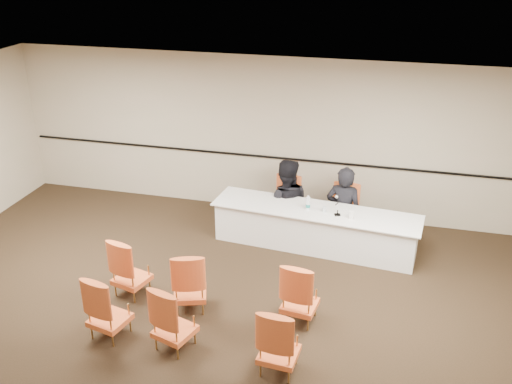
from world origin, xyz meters
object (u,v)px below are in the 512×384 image
coffee_cup (351,215)px  aud_chair_front_right (300,292)px  aud_chair_back_left (108,306)px  aud_chair_back_mid (174,317)px  panel_table (315,228)px  panelist_main (343,213)px  panelist_second_chair (285,203)px  aud_chair_back_right (279,339)px  panelist_main_chair (343,212)px  water_bottle (308,203)px  drinking_glass (324,209)px  aud_chair_front_mid (189,280)px  aud_chair_front_left (131,266)px  microphone (338,207)px  panelist_second (285,208)px

coffee_cup → aud_chair_front_right: aud_chair_front_right is taller
aud_chair_back_left → aud_chair_back_mid: bearing=12.4°
panel_table → panelist_main: panelist_main is taller
panelist_second_chair → aud_chair_back_right: bearing=-73.9°
panelist_main → coffee_cup: bearing=114.9°
panelist_main_chair → water_bottle: 0.84m
panelist_second_chair → aud_chair_back_mid: 3.74m
coffee_cup → aud_chair_back_mid: 3.50m
drinking_glass → coffee_cup: coffee_cup is taller
aud_chair_front_mid → aud_chair_front_left: bearing=153.8°
aud_chair_back_right → drinking_glass: bearing=92.8°
microphone → drinking_glass: bearing=146.5°
panelist_main_chair → microphone: 0.73m
panel_table → water_bottle: (-0.13, -0.02, 0.48)m
aud_chair_front_right → aud_chair_back_right: (-0.07, -1.06, 0.00)m
aud_chair_front_left → aud_chair_front_mid: same height
panelist_main_chair → panelist_second: (-1.07, 0.10, -0.09)m
aud_chair_front_right → coffee_cup: bearing=83.2°
panelist_second → aud_chair_back_right: size_ratio=1.98×
aud_chair_back_mid → aud_chair_back_left: bearing=-163.0°
coffee_cup → aud_chair_back_mid: size_ratio=0.14×
drinking_glass → aud_chair_front_mid: aud_chair_front_mid is taller
panelist_main_chair → panelist_second: size_ratio=0.51×
panelist_main_chair → drinking_glass: size_ratio=9.50×
panel_table → aud_chair_front_left: bearing=-133.7°
panel_table → microphone: microphone is taller
panelist_second → panel_table: bearing=127.1°
panelist_main → panelist_second_chair: panelist_main is taller
panelist_main → aud_chair_back_right: 3.69m
aud_chair_back_right → panelist_second: bearing=105.0°
water_bottle → drinking_glass: bearing=-6.3°
aud_chair_front_mid → panelist_second_chair: bearing=55.5°
panelist_second_chair → water_bottle: 0.88m
aud_chair_front_mid → panelist_main_chair: bearing=36.9°
microphone → aud_chair_back_mid: (-1.73, -2.95, -0.38)m
water_bottle → aud_chair_front_mid: 2.59m
panelist_second_chair → panelist_second: bearing=5.5°
aud_chair_front_mid → aud_chair_back_left: 1.18m
panel_table → aud_chair_back_right: size_ratio=3.72×
aud_chair_front_mid → aud_chair_front_right: 1.58m
panelist_second → aud_chair_front_right: size_ratio=1.98×
microphone → aud_chair_front_left: 3.45m
microphone → panelist_second: bearing=127.7°
aud_chair_back_left → aud_chair_front_right: bearing=34.5°
water_bottle → coffee_cup: (0.75, -0.16, -0.06)m
panel_table → panelist_main: size_ratio=2.00×
panelist_second → coffee_cup: (1.26, -0.79, 0.39)m
panelist_main → aud_chair_front_left: (-2.85, -2.58, 0.03)m
panel_table → microphone: bearing=-11.9°
microphone → drinking_glass: size_ratio=3.01×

